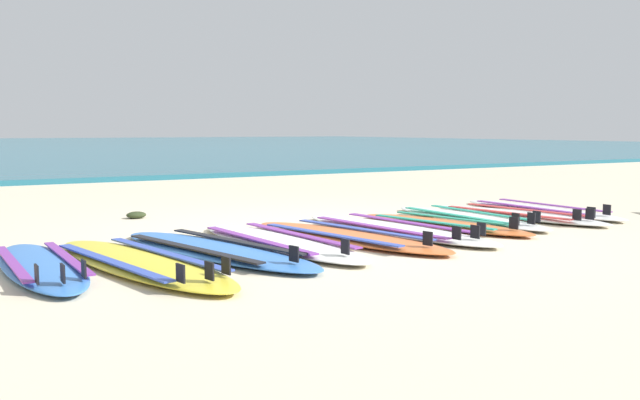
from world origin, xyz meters
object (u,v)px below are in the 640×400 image
object	(u,v)px
surfboard_2	(214,249)
surfboard_8	(516,215)
surfboard_1	(139,263)
surfboard_3	(278,242)
surfboard_4	(346,236)
surfboard_6	(443,224)
surfboard_0	(41,266)
surfboard_5	(394,229)
surfboard_7	(468,217)
surfboard_9	(540,209)

from	to	relation	value
surfboard_2	surfboard_8	size ratio (longest dim) A/B	1.09
surfboard_1	surfboard_8	xyz separation A→B (m)	(4.22, 0.56, 0.00)
surfboard_3	surfboard_4	size ratio (longest dim) A/B	1.00
surfboard_2	surfboard_6	size ratio (longest dim) A/B	1.18
surfboard_4	surfboard_6	world-z (taller)	same
surfboard_3	surfboard_4	distance (m)	0.64
surfboard_0	surfboard_5	distance (m)	3.07
surfboard_1	surfboard_4	bearing A→B (deg)	7.69
surfboard_8	surfboard_7	bearing A→B (deg)	172.05
surfboard_2	surfboard_9	size ratio (longest dim) A/B	1.07
surfboard_0	surfboard_4	bearing A→B (deg)	0.58
surfboard_7	surfboard_0	bearing A→B (deg)	-174.25
surfboard_0	surfboard_3	bearing A→B (deg)	2.09
surfboard_1	surfboard_7	bearing A→B (deg)	10.21
surfboard_8	surfboard_9	xyz separation A→B (m)	(0.59, 0.20, -0.00)
surfboard_0	surfboard_2	world-z (taller)	same
surfboard_3	surfboard_6	xyz separation A→B (m)	(1.85, 0.12, 0.00)
surfboard_0	surfboard_1	size ratio (longest dim) A/B	0.82
surfboard_1	surfboard_9	xyz separation A→B (m)	(4.80, 0.76, -0.00)
surfboard_8	surfboard_5	bearing A→B (deg)	-174.02
surfboard_0	surfboard_2	bearing A→B (deg)	-0.39
surfboard_4	surfboard_2	bearing A→B (deg)	-178.43
surfboard_3	surfboard_6	distance (m)	1.85
surfboard_1	surfboard_2	xyz separation A→B (m)	(0.63, 0.22, -0.00)
surfboard_3	surfboard_1	bearing A→B (deg)	-166.51
surfboard_2	surfboard_8	world-z (taller)	same
surfboard_2	surfboard_9	distance (m)	4.21
surfboard_4	surfboard_9	bearing A→B (deg)	9.82
surfboard_6	surfboard_9	size ratio (longest dim) A/B	0.91
surfboard_2	surfboard_0	bearing A→B (deg)	179.61
surfboard_3	surfboard_5	xyz separation A→B (m)	(1.24, 0.09, 0.00)
surfboard_0	surfboard_6	size ratio (longest dim) A/B	0.97
surfboard_2	surfboard_8	bearing A→B (deg)	5.52
surfboard_3	surfboard_6	world-z (taller)	same
surfboard_4	surfboard_5	world-z (taller)	same
surfboard_1	surfboard_7	size ratio (longest dim) A/B	1.10
surfboard_7	surfboard_8	world-z (taller)	same
surfboard_8	surfboard_9	size ratio (longest dim) A/B	0.99
surfboard_7	surfboard_9	xyz separation A→B (m)	(1.20, 0.11, -0.00)
surfboard_5	surfboard_8	size ratio (longest dim) A/B	1.11
surfboard_1	surfboard_4	size ratio (longest dim) A/B	1.03
surfboard_1	surfboard_4	xyz separation A→B (m)	(1.85, 0.25, -0.00)
surfboard_0	surfboard_1	bearing A→B (deg)	-20.13
surfboard_4	surfboard_7	distance (m)	1.80
surfboard_4	surfboard_6	size ratio (longest dim) A/B	1.15
surfboard_5	surfboard_7	bearing A→B (deg)	13.31
surfboard_0	surfboard_4	world-z (taller)	same
surfboard_5	surfboard_7	distance (m)	1.17
surfboard_1	surfboard_3	xyz separation A→B (m)	(1.21, 0.29, -0.00)
surfboard_2	surfboard_4	bearing A→B (deg)	1.57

